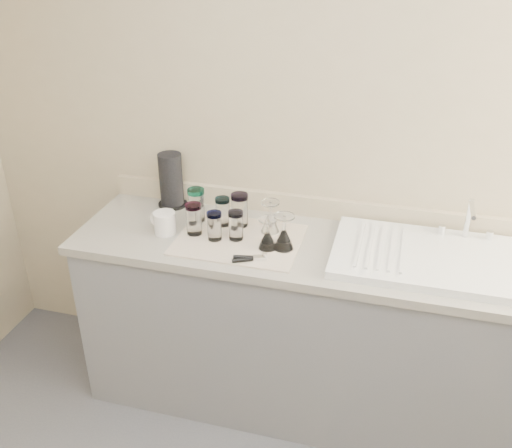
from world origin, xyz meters
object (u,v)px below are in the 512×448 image
(tumbler_teal, at_px, (197,205))
(white_mug, at_px, (164,223))
(tumbler_cyan, at_px, (223,211))
(goblet_back_left, at_px, (270,221))
(tumbler_lavender, at_px, (236,225))
(paper_towel_roll, at_px, (171,181))
(tumbler_blue, at_px, (214,226))
(sink_unit, at_px, (432,257))
(goblet_front_left, at_px, (268,238))
(tumbler_purple, at_px, (240,210))
(tumbler_magenta, at_px, (194,219))
(can_opener, at_px, (250,258))
(goblet_front_right, at_px, (284,237))

(tumbler_teal, xyz_separation_m, white_mug, (-0.10, -0.14, -0.04))
(tumbler_cyan, bearing_deg, goblet_back_left, -1.33)
(tumbler_cyan, bearing_deg, tumbler_lavender, -48.98)
(tumbler_cyan, distance_m, paper_towel_roll, 0.35)
(tumbler_teal, xyz_separation_m, tumbler_blue, (0.14, -0.15, -0.01))
(tumbler_teal, height_order, goblet_back_left, tumbler_teal)
(sink_unit, distance_m, tumbler_lavender, 0.85)
(tumbler_blue, relative_size, goblet_front_left, 0.92)
(sink_unit, distance_m, tumbler_blue, 0.94)
(tumbler_purple, xyz_separation_m, white_mug, (-0.32, -0.15, -0.04))
(sink_unit, xyz_separation_m, goblet_back_left, (-0.72, 0.06, 0.04))
(tumbler_blue, bearing_deg, tumbler_purple, 65.78)
(tumbler_cyan, distance_m, tumbler_magenta, 0.15)
(can_opener, bearing_deg, goblet_back_left, 85.61)
(tumbler_teal, xyz_separation_m, can_opener, (0.34, -0.29, -0.07))
(tumbler_lavender, bearing_deg, tumbler_teal, 151.46)
(tumbler_blue, xyz_separation_m, tumbler_lavender, (0.09, 0.03, 0.00))
(paper_towel_roll, bearing_deg, tumbler_lavender, -32.27)
(tumbler_lavender, xyz_separation_m, white_mug, (-0.34, -0.02, -0.02))
(tumbler_teal, height_order, tumbler_purple, same)
(tumbler_blue, xyz_separation_m, goblet_back_left, (0.22, 0.14, -0.02))
(tumbler_cyan, distance_m, goblet_back_left, 0.23)
(tumbler_purple, bearing_deg, sink_unit, -5.53)
(tumbler_teal, distance_m, white_mug, 0.18)
(tumbler_blue, height_order, tumbler_lavender, tumbler_lavender)
(goblet_front_left, distance_m, paper_towel_roll, 0.65)
(goblet_back_left, xyz_separation_m, goblet_front_right, (0.09, -0.13, 0.00))
(tumbler_lavender, distance_m, goblet_back_left, 0.17)
(sink_unit, xyz_separation_m, goblet_front_left, (-0.69, -0.09, 0.04))
(white_mug, bearing_deg, tumbler_blue, -2.07)
(tumbler_blue, distance_m, tumbler_lavender, 0.09)
(tumbler_purple, height_order, goblet_back_left, tumbler_purple)
(goblet_back_left, bearing_deg, goblet_front_right, -54.75)
(sink_unit, relative_size, tumbler_blue, 6.20)
(tumbler_magenta, relative_size, goblet_back_left, 0.98)
(tumbler_cyan, relative_size, can_opener, 0.95)
(goblet_front_left, distance_m, goblet_front_right, 0.07)
(tumbler_cyan, xyz_separation_m, tumbler_magenta, (-0.10, -0.11, 0.01))
(sink_unit, height_order, tumbler_teal, sink_unit)
(tumbler_purple, xyz_separation_m, can_opener, (0.13, -0.29, -0.07))
(tumbler_blue, bearing_deg, tumbler_teal, 132.65)
(can_opener, bearing_deg, tumbler_purple, 114.09)
(sink_unit, bearing_deg, tumbler_teal, 175.66)
(tumbler_lavender, bearing_deg, goblet_back_left, 40.01)
(tumbler_magenta, xyz_separation_m, goblet_front_left, (0.35, -0.04, -0.03))
(sink_unit, relative_size, goblet_back_left, 5.47)
(goblet_back_left, relative_size, white_mug, 0.99)
(sink_unit, distance_m, tumbler_magenta, 1.05)
(tumbler_lavender, height_order, goblet_back_left, goblet_back_left)
(paper_towel_roll, bearing_deg, tumbler_cyan, -25.10)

